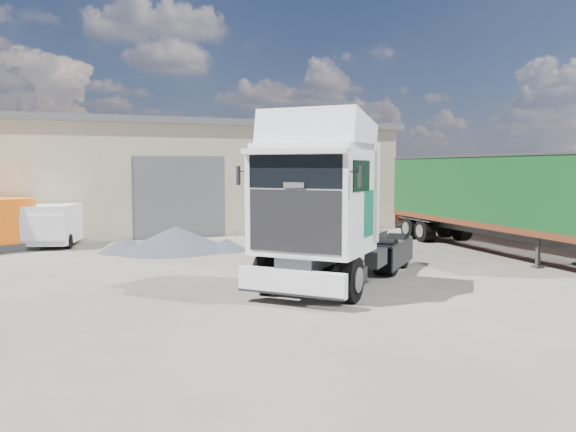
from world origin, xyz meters
name	(u,v)px	position (x,y,z in m)	size (l,w,h in m)	color
ground	(315,275)	(0.00, 0.00, 0.00)	(120.00, 120.00, 0.00)	#292721
warehouse	(80,176)	(-6.00, 16.00, 2.66)	(30.60, 12.60, 5.42)	#C3BC96
brick_boundary_wall	(488,208)	(11.50, 6.00, 1.25)	(0.35, 26.00, 2.50)	maroon
tractor_unit	(326,215)	(-0.44, -1.70, 1.90)	(6.50, 6.41, 4.51)	black
box_trailer	(489,193)	(7.96, 1.92, 2.17)	(2.96, 10.84, 3.56)	#2D2D30
panel_van	(58,223)	(-7.05, 9.63, 0.86)	(2.69, 4.36, 1.66)	black
gravel_heap	(173,240)	(-3.00, 6.19, 0.43)	(5.68, 5.11, 0.92)	black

